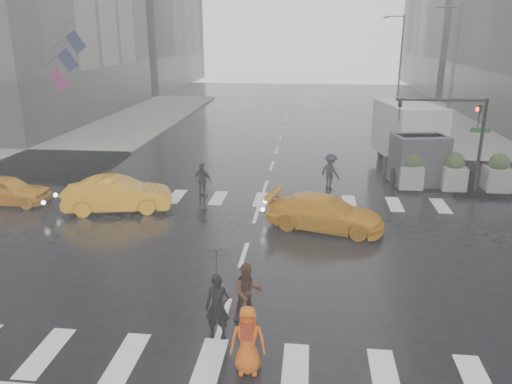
# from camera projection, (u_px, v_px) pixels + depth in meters

# --- Properties ---
(ground) EXTENTS (120.00, 120.00, 0.00)m
(ground) POSITION_uv_depth(u_px,v_px,m) (244.00, 255.00, 17.24)
(ground) COLOR black
(ground) RESTS_ON ground
(sidewalk_nw) EXTENTS (35.00, 35.00, 0.15)m
(sidewalk_nw) POSITION_uv_depth(u_px,v_px,m) (8.00, 138.00, 35.83)
(sidewalk_nw) COLOR slate
(sidewalk_nw) RESTS_ON ground
(road_markings) EXTENTS (18.00, 48.00, 0.01)m
(road_markings) POSITION_uv_depth(u_px,v_px,m) (244.00, 255.00, 17.24)
(road_markings) COLOR silver
(road_markings) RESTS_ON ground
(traffic_signal_pole) EXTENTS (4.45, 0.42, 4.50)m
(traffic_signal_pole) POSITION_uv_depth(u_px,v_px,m) (461.00, 126.00, 22.88)
(traffic_signal_pole) COLOR black
(traffic_signal_pole) RESTS_ON ground
(street_lamp_near) EXTENTS (2.15, 0.22, 9.00)m
(street_lamp_near) POSITION_uv_depth(u_px,v_px,m) (451.00, 71.00, 31.61)
(street_lamp_near) COLOR #59595B
(street_lamp_near) RESTS_ON ground
(street_lamp_far) EXTENTS (2.15, 0.22, 9.00)m
(street_lamp_far) POSITION_uv_depth(u_px,v_px,m) (400.00, 56.00, 50.52)
(street_lamp_far) COLOR #59595B
(street_lamp_far) RESTS_ON ground
(planter_west) EXTENTS (1.10, 1.10, 1.80)m
(planter_west) POSITION_uv_depth(u_px,v_px,m) (411.00, 171.00, 23.96)
(planter_west) COLOR slate
(planter_west) RESTS_ON ground
(planter_mid) EXTENTS (1.10, 1.10, 1.80)m
(planter_mid) POSITION_uv_depth(u_px,v_px,m) (454.00, 172.00, 23.75)
(planter_mid) COLOR slate
(planter_mid) RESTS_ON ground
(planter_east) EXTENTS (1.10, 1.10, 1.80)m
(planter_east) POSITION_uv_depth(u_px,v_px,m) (497.00, 173.00, 23.54)
(planter_east) COLOR slate
(planter_east) RESTS_ON ground
(flag_cluster) EXTENTS (2.87, 3.06, 4.69)m
(flag_cluster) POSITION_uv_depth(u_px,v_px,m) (64.00, 57.00, 34.60)
(flag_cluster) COLOR #59595B
(flag_cluster) RESTS_ON ground
(pedestrian_black) EXTENTS (0.97, 0.99, 2.43)m
(pedestrian_black) POSITION_uv_depth(u_px,v_px,m) (217.00, 281.00, 12.11)
(pedestrian_black) COLOR black
(pedestrian_black) RESTS_ON ground
(pedestrian_brown) EXTENTS (0.95, 0.85, 1.62)m
(pedestrian_brown) POSITION_uv_depth(u_px,v_px,m) (248.00, 292.00, 13.14)
(pedestrian_brown) COLOR #3F2216
(pedestrian_brown) RESTS_ON ground
(pedestrian_orange) EXTENTS (0.85, 0.60, 1.63)m
(pedestrian_orange) POSITION_uv_depth(u_px,v_px,m) (248.00, 340.00, 11.09)
(pedestrian_orange) COLOR #C9510E
(pedestrian_orange) RESTS_ON ground
(pedestrian_far_a) EXTENTS (1.10, 0.89, 1.63)m
(pedestrian_far_a) POSITION_uv_depth(u_px,v_px,m) (203.00, 180.00, 23.05)
(pedestrian_far_a) COLOR black
(pedestrian_far_a) RESTS_ON ground
(pedestrian_far_b) EXTENTS (1.26, 1.24, 1.76)m
(pedestrian_far_b) POSITION_uv_depth(u_px,v_px,m) (330.00, 171.00, 24.20)
(pedestrian_far_b) COLOR black
(pedestrian_far_b) RESTS_ON ground
(taxi_front) EXTENTS (3.84, 1.68, 1.29)m
(taxi_front) POSITION_uv_depth(u_px,v_px,m) (6.00, 190.00, 22.14)
(taxi_front) COLOR orange
(taxi_front) RESTS_ON ground
(taxi_mid) EXTENTS (4.69, 2.50, 1.47)m
(taxi_mid) POSITION_uv_depth(u_px,v_px,m) (118.00, 195.00, 21.26)
(taxi_mid) COLOR orange
(taxi_mid) RESTS_ON ground
(taxi_rear) EXTENTS (4.35, 2.79, 1.32)m
(taxi_rear) POSITION_uv_depth(u_px,v_px,m) (325.00, 213.00, 19.35)
(taxi_rear) COLOR orange
(taxi_rear) RESTS_ON ground
(box_truck) EXTENTS (2.56, 6.82, 3.62)m
(box_truck) POSITION_uv_depth(u_px,v_px,m) (411.00, 138.00, 26.74)
(box_truck) COLOR #B9BABC
(box_truck) RESTS_ON ground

